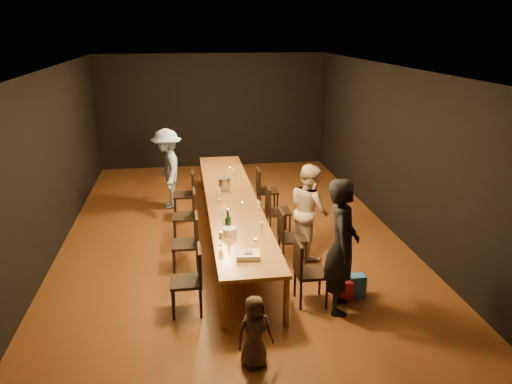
{
  "coord_description": "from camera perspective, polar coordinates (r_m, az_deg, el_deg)",
  "views": [
    {
      "loc": [
        -0.79,
        -8.35,
        3.66
      ],
      "look_at": [
        0.37,
        -0.45,
        1.0
      ],
      "focal_mm": 35.0,
      "sensor_mm": 36.0,
      "label": 1
    }
  ],
  "objects": [
    {
      "name": "plate_stack",
      "position": [
        7.32,
        -3.03,
        -4.55
      ],
      "size": [
        0.27,
        0.27,
        0.12
      ],
      "primitive_type": "cylinder",
      "rotation": [
        0.0,
        0.0,
        -0.32
      ],
      "color": "silver",
      "rests_on": "table"
    },
    {
      "name": "chair_right_2",
      "position": [
        9.09,
        2.57,
        -2.17
      ],
      "size": [
        0.42,
        0.42,
        0.93
      ],
      "primitive_type": null,
      "rotation": [
        0.0,
        0.0,
        -1.57
      ],
      "color": "black",
      "rests_on": "ground"
    },
    {
      "name": "chair_left_2",
      "position": [
        8.94,
        -8.2,
        -2.71
      ],
      "size": [
        0.42,
        0.42,
        0.93
      ],
      "primitive_type": null,
      "rotation": [
        0.0,
        0.0,
        1.57
      ],
      "color": "black",
      "rests_on": "ground"
    },
    {
      "name": "chair_left_1",
      "position": [
        7.84,
        -8.11,
        -5.85
      ],
      "size": [
        0.42,
        0.42,
        0.93
      ],
      "primitive_type": null,
      "rotation": [
        0.0,
        0.0,
        1.57
      ],
      "color": "black",
      "rests_on": "ground"
    },
    {
      "name": "chair_right_0",
      "position": [
        6.95,
        6.32,
        -9.07
      ],
      "size": [
        0.42,
        0.42,
        0.93
      ],
      "primitive_type": null,
      "rotation": [
        0.0,
        0.0,
        -1.57
      ],
      "color": "black",
      "rests_on": "ground"
    },
    {
      "name": "ice_bucket",
      "position": [
        9.31,
        -3.63,
        0.91
      ],
      "size": [
        0.25,
        0.25,
        0.23
      ],
      "primitive_type": "cylinder",
      "rotation": [
        0.0,
        0.0,
        -0.24
      ],
      "color": "#ABABB0",
      "rests_on": "table"
    },
    {
      "name": "chair_right_3",
      "position": [
        10.21,
        1.31,
        0.17
      ],
      "size": [
        0.42,
        0.42,
        0.93
      ],
      "primitive_type": null,
      "rotation": [
        0.0,
        0.0,
        -1.57
      ],
      "color": "black",
      "rests_on": "ground"
    },
    {
      "name": "woman_birthday",
      "position": [
        6.66,
        9.79,
        -6.12
      ],
      "size": [
        0.61,
        0.77,
        1.85
      ],
      "primitive_type": "imported",
      "rotation": [
        0.0,
        0.0,
        1.29
      ],
      "color": "black",
      "rests_on": "ground"
    },
    {
      "name": "ground",
      "position": [
        9.16,
        -2.72,
        -5.17
      ],
      "size": [
        10.0,
        10.0,
        0.0
      ],
      "primitive_type": "plane",
      "color": "#472011",
      "rests_on": "ground"
    },
    {
      "name": "child",
      "position": [
        5.76,
        -0.15,
        -15.68
      ],
      "size": [
        0.47,
        0.36,
        0.86
      ],
      "primitive_type": "imported",
      "rotation": [
        0.0,
        0.0,
        0.22
      ],
      "color": "#413124",
      "rests_on": "ground"
    },
    {
      "name": "birthday_cake",
      "position": [
        6.64,
        -0.91,
        -7.25
      ],
      "size": [
        0.34,
        0.28,
        0.07
      ],
      "rotation": [
        0.0,
        0.0,
        -0.1
      ],
      "color": "white",
      "rests_on": "table"
    },
    {
      "name": "man_blue",
      "position": [
        10.54,
        -10.08,
        2.61
      ],
      "size": [
        0.77,
        1.16,
        1.68
      ],
      "primitive_type": "imported",
      "rotation": [
        0.0,
        0.0,
        -1.43
      ],
      "color": "#85A4CE",
      "rests_on": "ground"
    },
    {
      "name": "tealight_far",
      "position": [
        10.73,
        -3.03,
        2.74
      ],
      "size": [
        0.05,
        0.05,
        0.03
      ],
      "primitive_type": "cylinder",
      "color": "#B2B7B2",
      "rests_on": "table"
    },
    {
      "name": "gift_bag_red",
      "position": [
        7.22,
        10.03,
        -11.05
      ],
      "size": [
        0.26,
        0.16,
        0.29
      ],
      "primitive_type": "cube",
      "rotation": [
        0.0,
        0.0,
        -0.11
      ],
      "color": "red",
      "rests_on": "ground"
    },
    {
      "name": "wineglass_5",
      "position": [
        10.01,
        -2.51,
        2.12
      ],
      "size": [
        0.06,
        0.06,
        0.21
      ],
      "primitive_type": null,
      "color": "silver",
      "rests_on": "table"
    },
    {
      "name": "champagne_bottle",
      "position": [
        7.38,
        -3.21,
        -3.29
      ],
      "size": [
        0.11,
        0.11,
        0.37
      ],
      "primitive_type": null,
      "rotation": [
        0.0,
        0.0,
        0.32
      ],
      "color": "black",
      "rests_on": "table"
    },
    {
      "name": "wineglass_3",
      "position": [
        8.14,
        0.3,
        -1.76
      ],
      "size": [
        0.06,
        0.06,
        0.21
      ],
      "primitive_type": null,
      "color": "beige",
      "rests_on": "table"
    },
    {
      "name": "tealight_near",
      "position": [
        7.15,
        -0.09,
        -5.49
      ],
      "size": [
        0.05,
        0.05,
        0.03
      ],
      "primitive_type": "cylinder",
      "color": "#B2B7B2",
      "rests_on": "table"
    },
    {
      "name": "wineglass_4",
      "position": [
        8.81,
        -4.28,
        -0.23
      ],
      "size": [
        0.06,
        0.06,
        0.21
      ],
      "primitive_type": null,
      "color": "silver",
      "rests_on": "table"
    },
    {
      "name": "wineglass_0",
      "position": [
        6.98,
        -4.02,
        -5.34
      ],
      "size": [
        0.06,
        0.06,
        0.21
      ],
      "primitive_type": null,
      "color": "beige",
      "rests_on": "table"
    },
    {
      "name": "gift_bag_blue",
      "position": [
        7.34,
        11.31,
        -10.45
      ],
      "size": [
        0.27,
        0.19,
        0.32
      ],
      "primitive_type": "cube",
      "rotation": [
        0.0,
        0.0,
        0.07
      ],
      "color": "#2A68B7",
      "rests_on": "ground"
    },
    {
      "name": "wineglass_2",
      "position": [
        7.94,
        -3.67,
        -2.32
      ],
      "size": [
        0.06,
        0.06,
        0.21
      ],
      "primitive_type": null,
      "color": "silver",
      "rests_on": "table"
    },
    {
      "name": "woman_tan",
      "position": [
        8.26,
        6.1,
        -2.07
      ],
      "size": [
        0.76,
        0.88,
        1.57
      ],
      "primitive_type": "imported",
      "rotation": [
        0.0,
        0.0,
        1.81
      ],
      "color": "beige",
      "rests_on": "ground"
    },
    {
      "name": "table",
      "position": [
        8.9,
        -2.79,
        -1.02
      ],
      "size": [
        0.9,
        6.0,
        0.75
      ],
      "color": "brown",
      "rests_on": "ground"
    },
    {
      "name": "room_shell",
      "position": [
        8.54,
        -2.94,
        7.71
      ],
      "size": [
        6.04,
        10.04,
        3.02
      ],
      "color": "black",
      "rests_on": "ground"
    },
    {
      "name": "chair_left_3",
      "position": [
        10.07,
        -8.27,
        -0.27
      ],
      "size": [
        0.42,
        0.42,
        0.93
      ],
      "primitive_type": null,
      "rotation": [
        0.0,
        0.0,
        1.57
      ],
      "color": "black",
      "rests_on": "ground"
    },
    {
      "name": "wineglass_1",
      "position": [
        7.3,
        0.61,
        -4.21
      ],
      "size": [
        0.06,
        0.06,
        0.21
      ],
      "primitive_type": null,
      "color": "beige",
      "rests_on": "table"
    },
    {
      "name": "chair_right_1",
      "position": [
        8.0,
        4.19,
        -5.16
      ],
      "size": [
        0.42,
        0.42,
        0.93
      ],
      "primitive_type": null,
      "rotation": [
        0.0,
        0.0,
        -1.57
      ],
      "color": "black",
      "rests_on": "ground"
    },
    {
      "name": "tealight_mid",
      "position": [
        8.58,
        -1.59,
        -1.3
      ],
      "size": [
        0.05,
        0.05,
        0.03
      ],
      "primitive_type": "cylinder",
      "color": "#B2B7B2",
      "rests_on": "table"
    },
    {
      "name": "chair_left_0",
      "position": [
        6.76,
        -8.0,
        -10.01
      ],
      "size": [
        0.42,
        0.42,
        0.93
      ],
      "primitive_type": null,
      "rotation": [
        0.0,
        0.0,
        1.57
      ],
      "color": "black",
      "rests_on": "ground"
    }
  ]
}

